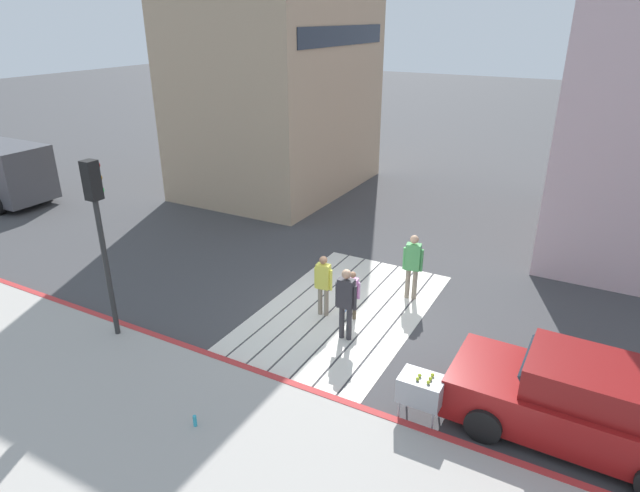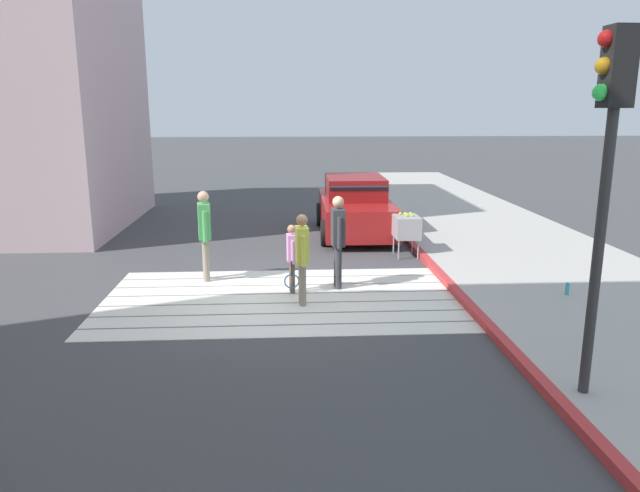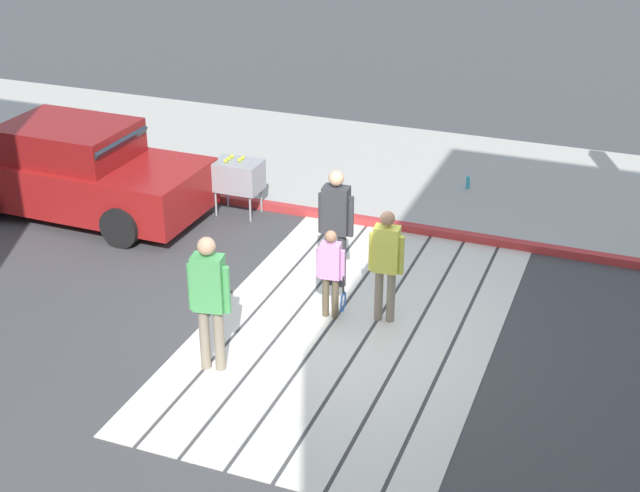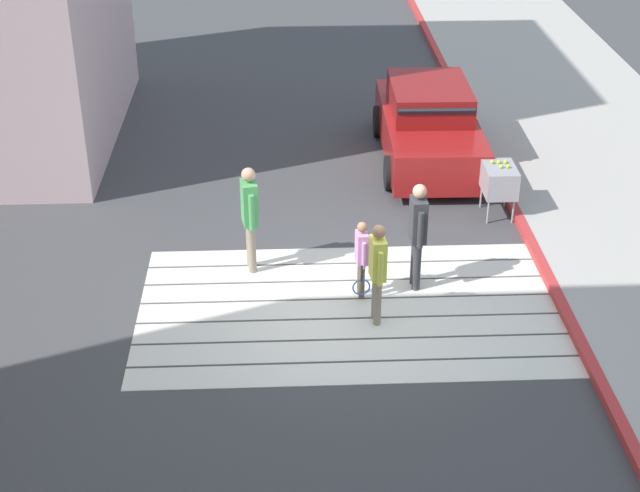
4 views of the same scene
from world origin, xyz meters
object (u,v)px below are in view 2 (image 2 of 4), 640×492
Objects in this scene: car_parked_near_curb at (355,208)px; pedestrian_child_with_racket at (292,255)px; water_bottle at (567,289)px; pedestrian_adult_trailing at (338,235)px; tennis_ball_cart at (406,227)px; traffic_light_corner at (608,143)px; pedestrian_adult_lead at (205,229)px; pedestrian_adult_side at (302,253)px.

car_parked_near_curb is 5.51m from pedestrian_child_with_racket.
water_bottle is 0.12× the size of pedestrian_adult_trailing.
car_parked_near_curb is at bearing -70.43° from tennis_ball_cart.
pedestrian_adult_trailing is at bearing 53.27° from tennis_ball_cart.
pedestrian_adult_lead is at bearing -46.58° from traffic_light_corner.
pedestrian_child_with_racket is at bearing 16.42° from pedestrian_adult_trailing.
pedestrian_adult_side is 1.24× the size of pedestrian_child_with_racket.
car_parked_near_curb is at bearing -105.29° from pedestrian_adult_side.
car_parked_near_curb is 4.25× the size of tennis_ball_cart.
pedestrian_adult_lead reaches higher than pedestrian_child_with_racket.
pedestrian_adult_side is (4.75, -0.07, 0.71)m from water_bottle.
pedestrian_adult_side is (2.52, 3.39, 0.25)m from tennis_ball_cart.
pedestrian_adult_side reaches higher than tennis_ball_cart.
traffic_light_corner reaches higher than pedestrian_adult_side.
pedestrian_adult_side reaches higher than pedestrian_child_with_racket.
pedestrian_adult_lead reaches higher than pedestrian_adult_trailing.
traffic_light_corner is 7.65m from pedestrian_adult_lead.
pedestrian_adult_lead is 2.67m from pedestrian_adult_trailing.
pedestrian_adult_trailing is at bearing -14.40° from water_bottle.
tennis_ball_cart is at bearing -135.06° from pedestrian_child_with_racket.
pedestrian_adult_side is at bearing 103.59° from pedestrian_child_with_racket.
tennis_ball_cart is (0.68, -7.12, -2.34)m from traffic_light_corner.
tennis_ball_cart is at bearing -84.56° from traffic_light_corner.
pedestrian_adult_side is at bearing 74.71° from car_parked_near_curb.
pedestrian_child_with_racket is (-1.71, 0.92, -0.32)m from pedestrian_adult_lead.
pedestrian_adult_lead is at bearing -14.41° from pedestrian_adult_trailing.
pedestrian_adult_lead is at bearing -28.41° from pedestrian_child_with_racket.
water_bottle is at bearing 117.62° from car_parked_near_curb.
traffic_light_corner is 2.34× the size of pedestrian_adult_lead.
pedestrian_adult_lead is 2.49m from pedestrian_adult_side.
pedestrian_adult_lead is (5.08, -5.36, -1.98)m from traffic_light_corner.
pedestrian_child_with_racket is (0.88, 0.26, -0.31)m from pedestrian_adult_trailing.
pedestrian_child_with_racket is (3.37, -4.44, -2.30)m from traffic_light_corner.
pedestrian_adult_trailing is (2.49, -4.70, -2.00)m from traffic_light_corner.
traffic_light_corner is at bearing 99.29° from car_parked_near_curb.
water_bottle is at bearing 179.12° from pedestrian_adult_side.
water_bottle is 0.12× the size of pedestrian_adult_lead.
traffic_light_corner is 7.53m from tennis_ball_cart.
pedestrian_adult_side is at bearing -49.42° from traffic_light_corner.
traffic_light_corner is 6.03m from pedestrian_child_with_racket.
pedestrian_adult_side is at bearing 139.05° from pedestrian_adult_lead.
traffic_light_corner reaches higher than water_bottle.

